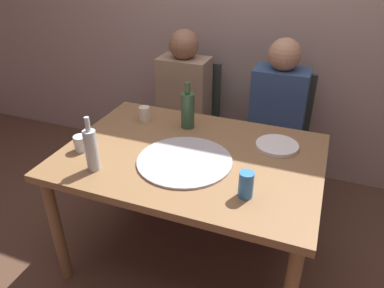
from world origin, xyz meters
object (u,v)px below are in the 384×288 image
dining_table (191,166)px  tumbler_far (145,114)px  guest_in_sweater (180,106)px  chair_left (187,114)px  chair_right (276,128)px  soda_can (246,185)px  beer_bottle (91,149)px  plate_stack (277,146)px  wine_bottle (188,110)px  guest_in_beanie (275,121)px  pizza_tray (185,161)px  tumbler_near (81,143)px

dining_table → tumbler_far: (-0.41, 0.26, 0.12)m
tumbler_far → guest_in_sweater: size_ratio=0.08×
chair_left → chair_right: bearing=-180.0°
soda_can → guest_in_sweater: 1.22m
beer_bottle → plate_stack: beer_bottle is taller
wine_bottle → soda_can: wine_bottle is taller
soda_can → guest_in_beanie: guest_in_beanie is taller
soda_can → chair_left: size_ratio=0.14×
pizza_tray → tumbler_far: bearing=139.2°
soda_can → plate_stack: soda_can is taller
plate_stack → beer_bottle: bearing=-146.3°
guest_in_sweater → chair_right: bearing=-167.6°
soda_can → tumbler_far: bearing=145.8°
plate_stack → chair_left: chair_left is taller
tumbler_far → plate_stack: (0.82, -0.04, -0.03)m
guest_in_sweater → guest_in_beanie: same height
tumbler_near → plate_stack: tumbler_near is taller
dining_table → guest_in_sweater: guest_in_sweater is taller
dining_table → tumbler_far: 0.50m
guest_in_sweater → guest_in_beanie: 0.69m
dining_table → guest_in_beanie: (0.32, 0.72, -0.01)m
pizza_tray → tumbler_near: 0.56m
plate_stack → wine_bottle: bearing=174.3°
pizza_tray → chair_left: size_ratio=0.54×
soda_can → pizza_tray: bearing=155.0°
beer_bottle → plate_stack: size_ratio=1.23×
chair_left → tumbler_near: bearing=80.1°
pizza_tray → guest_in_beanie: guest_in_beanie is taller
tumbler_far → pizza_tray: bearing=-40.8°
soda_can → guest_in_beanie: 0.99m
beer_bottle → plate_stack: 0.96m
tumbler_near → guest_in_sweater: bearing=78.5°
tumbler_far → chair_right: bearing=40.2°
tumbler_near → chair_right: size_ratio=0.09×
pizza_tray → wine_bottle: wine_bottle is taller
tumbler_far → guest_in_sweater: (0.04, 0.46, -0.13)m
dining_table → soda_can: (0.35, -0.25, 0.14)m
tumbler_near → soda_can: (0.90, -0.07, 0.02)m
chair_right → soda_can: bearing=91.6°
tumbler_near → soda_can: bearing=-4.6°
beer_bottle → chair_left: 1.23m
dining_table → chair_right: 0.94m
beer_bottle → tumbler_near: beer_bottle is taller
pizza_tray → chair_right: size_ratio=0.54×
wine_bottle → guest_in_beanie: bearing=44.8°
tumbler_far → tumbler_near: bearing=-108.3°
dining_table → beer_bottle: 0.53m
tumbler_far → chair_left: bearing=86.5°
plate_stack → guest_in_beanie: bearing=100.2°
wine_bottle → guest_in_sweater: size_ratio=0.24×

